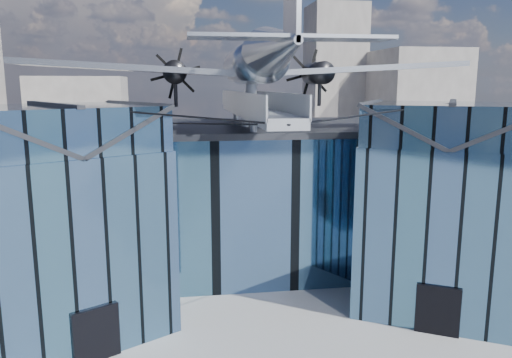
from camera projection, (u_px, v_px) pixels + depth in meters
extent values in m
plane|color=gray|center=(261.00, 307.00, 28.99)|extent=(120.00, 120.00, 0.00)
cube|color=#466C8E|center=(242.00, 194.00, 36.85)|extent=(28.00, 14.00, 9.50)
cube|color=#24252B|center=(242.00, 127.00, 35.94)|extent=(28.00, 14.00, 0.40)
cube|color=#466C8E|center=(63.00, 242.00, 25.61)|extent=(11.79, 11.43, 9.50)
cube|color=#466C8E|center=(54.00, 128.00, 24.53)|extent=(11.56, 11.20, 2.20)
cube|color=#24252B|center=(4.00, 131.00, 23.16)|extent=(7.98, 9.23, 2.40)
cube|color=#24252B|center=(99.00, 126.00, 25.91)|extent=(7.98, 9.23, 2.40)
cube|color=#24252B|center=(52.00, 105.00, 24.32)|extent=(4.30, 7.10, 0.18)
cube|color=black|center=(96.00, 334.00, 23.14)|extent=(2.03, 1.32, 2.60)
cube|color=black|center=(143.00, 227.00, 28.37)|extent=(0.34, 0.34, 9.50)
cube|color=#466C8E|center=(444.00, 225.00, 28.65)|extent=(11.79, 11.43, 9.50)
cube|color=#466C8E|center=(451.00, 123.00, 27.57)|extent=(11.56, 11.20, 2.20)
cube|color=#24252B|center=(409.00, 122.00, 28.38)|extent=(7.98, 9.23, 2.40)
cube|color=#24252B|center=(496.00, 125.00, 26.76)|extent=(7.98, 9.23, 2.40)
cube|color=#24252B|center=(453.00, 102.00, 27.36)|extent=(4.30, 7.10, 0.18)
cube|color=black|center=(438.00, 310.00, 25.59)|extent=(2.03, 1.32, 2.60)
cube|color=black|center=(365.00, 218.00, 30.28)|extent=(0.34, 0.34, 9.50)
cube|color=#9DA2AB|center=(252.00, 112.00, 30.33)|extent=(1.80, 21.00, 0.50)
cube|color=#9DA2AB|center=(238.00, 101.00, 30.08)|extent=(0.08, 21.00, 1.10)
cube|color=#9DA2AB|center=(267.00, 101.00, 30.34)|extent=(0.08, 21.00, 1.10)
cylinder|color=#9DA2AB|center=(236.00, 114.00, 39.69)|extent=(0.44, 0.44, 1.35)
cylinder|color=#9DA2AB|center=(245.00, 119.00, 33.86)|extent=(0.44, 0.44, 1.35)
cylinder|color=#9DA2AB|center=(254.00, 123.00, 29.97)|extent=(0.44, 0.44, 1.35)
cylinder|color=#9DA2AB|center=(251.00, 96.00, 30.64)|extent=(0.70, 0.70, 1.40)
cylinder|color=black|center=(160.00, 114.00, 22.23)|extent=(10.55, 6.08, 0.69)
cylinder|color=black|center=(383.00, 113.00, 23.75)|extent=(10.55, 6.08, 0.69)
cylinder|color=black|center=(205.00, 124.00, 28.06)|extent=(6.09, 17.04, 1.19)
cylinder|color=black|center=(308.00, 123.00, 28.92)|extent=(6.09, 17.04, 1.19)
cylinder|color=#B2B7BF|center=(251.00, 63.00, 30.28)|extent=(2.50, 11.00, 2.50)
sphere|color=#B2B7BF|center=(241.00, 66.00, 35.63)|extent=(2.50, 2.50, 2.50)
cube|color=black|center=(242.00, 56.00, 34.53)|extent=(1.60, 1.40, 0.50)
cone|color=#B2B7BF|center=(280.00, 47.00, 21.48)|extent=(2.50, 7.00, 2.50)
cube|color=#B2B7BF|center=(291.00, 37.00, 19.30)|extent=(8.00, 1.80, 0.14)
cube|color=#B2B7BF|center=(135.00, 68.00, 30.30)|extent=(14.00, 3.20, 1.08)
cylinder|color=black|center=(175.00, 73.00, 31.27)|extent=(1.44, 3.20, 1.44)
cone|color=black|center=(175.00, 73.00, 33.02)|extent=(0.70, 0.70, 0.70)
cube|color=black|center=(175.00, 73.00, 33.17)|extent=(1.05, 0.06, 3.33)
cube|color=black|center=(175.00, 73.00, 33.17)|extent=(2.53, 0.06, 2.53)
cube|color=black|center=(175.00, 73.00, 33.17)|extent=(3.33, 0.06, 1.05)
cylinder|color=black|center=(176.00, 93.00, 30.92)|extent=(0.24, 0.24, 1.75)
cube|color=#B2B7BF|center=(356.00, 69.00, 32.32)|extent=(14.00, 3.20, 1.08)
cylinder|color=black|center=(317.00, 73.00, 32.60)|extent=(1.44, 3.20, 1.44)
cone|color=black|center=(310.00, 74.00, 34.35)|extent=(0.70, 0.70, 0.70)
cube|color=black|center=(310.00, 74.00, 34.50)|extent=(1.05, 0.06, 3.33)
cube|color=black|center=(310.00, 74.00, 34.50)|extent=(2.53, 0.06, 2.53)
cube|color=black|center=(310.00, 74.00, 34.50)|extent=(3.33, 0.06, 1.05)
cylinder|color=black|center=(319.00, 92.00, 32.25)|extent=(0.24, 0.24, 1.75)
cube|color=gray|center=(414.00, 109.00, 78.61)|extent=(12.00, 14.00, 18.00)
cube|color=gray|center=(80.00, 122.00, 78.25)|extent=(14.00, 10.00, 14.00)
cube|color=gray|center=(334.00, 83.00, 86.14)|extent=(9.00, 9.00, 26.00)
cylinder|color=#372216|center=(474.00, 220.00, 43.33)|extent=(0.39, 0.39, 2.26)
sphere|color=#214217|center=(476.00, 198.00, 42.95)|extent=(3.65, 3.65, 2.96)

